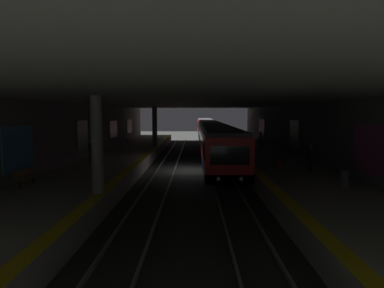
# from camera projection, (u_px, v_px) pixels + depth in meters

# --- Properties ---
(ground_plane) EXTENTS (120.00, 120.00, 0.00)m
(ground_plane) POSITION_uv_depth(u_px,v_px,m) (192.00, 171.00, 27.93)
(ground_plane) COLOR #2D302D
(track_left) EXTENTS (60.00, 1.53, 0.16)m
(track_left) POSITION_uv_depth(u_px,v_px,m) (219.00, 170.00, 27.90)
(track_left) COLOR gray
(track_left) RESTS_ON ground
(track_right) EXTENTS (60.00, 1.53, 0.16)m
(track_right) POSITION_uv_depth(u_px,v_px,m) (166.00, 170.00, 27.95)
(track_right) COLOR gray
(track_right) RESTS_ON ground
(platform_left) EXTENTS (60.00, 5.30, 1.06)m
(platform_left) POSITION_uv_depth(u_px,v_px,m) (271.00, 164.00, 27.82)
(platform_left) COLOR #A8A59E
(platform_left) RESTS_ON ground
(platform_right) EXTENTS (60.00, 5.30, 1.06)m
(platform_right) POSITION_uv_depth(u_px,v_px,m) (114.00, 164.00, 27.95)
(platform_right) COLOR #A8A59E
(platform_right) RESTS_ON ground
(wall_left) EXTENTS (60.00, 0.56, 5.60)m
(wall_left) POSITION_uv_depth(u_px,v_px,m) (306.00, 137.00, 27.60)
(wall_left) COLOR slate
(wall_left) RESTS_ON ground
(wall_right) EXTENTS (60.00, 0.56, 5.60)m
(wall_right) POSITION_uv_depth(u_px,v_px,m) (79.00, 137.00, 27.81)
(wall_right) COLOR slate
(wall_right) RESTS_ON ground
(ceiling_slab) EXTENTS (60.00, 19.40, 0.40)m
(ceiling_slab) POSITION_uv_depth(u_px,v_px,m) (192.00, 101.00, 27.40)
(ceiling_slab) COLOR beige
(ceiling_slab) RESTS_ON wall_left
(pillar_near) EXTENTS (0.56, 0.56, 4.55)m
(pillar_near) POSITION_uv_depth(u_px,v_px,m) (97.00, 145.00, 15.55)
(pillar_near) COLOR gray
(pillar_near) RESTS_ON platform_right
(pillar_far) EXTENTS (0.56, 0.56, 4.55)m
(pillar_far) POSITION_uv_depth(u_px,v_px,m) (155.00, 126.00, 37.75)
(pillar_far) COLOR gray
(pillar_far) RESTS_ON platform_right
(metro_train) EXTENTS (56.97, 2.83, 3.49)m
(metro_train) POSITION_uv_depth(u_px,v_px,m) (209.00, 133.00, 47.28)
(metro_train) COLOR red
(metro_train) RESTS_ON track_left
(bench_left_near) EXTENTS (1.70, 0.47, 0.86)m
(bench_left_near) POSITION_uv_depth(u_px,v_px,m) (279.00, 146.00, 33.17)
(bench_left_near) COLOR #262628
(bench_left_near) RESTS_ON platform_left
(bench_left_mid) EXTENTS (1.70, 0.47, 0.86)m
(bench_left_mid) POSITION_uv_depth(u_px,v_px,m) (259.00, 138.00, 43.62)
(bench_left_mid) COLOR #262628
(bench_left_mid) RESTS_ON platform_left
(bench_right_near) EXTENTS (1.70, 0.47, 0.86)m
(bench_right_near) POSITION_uv_depth(u_px,v_px,m) (25.00, 176.00, 17.15)
(bench_right_near) COLOR #262628
(bench_right_near) RESTS_ON platform_right
(bench_right_mid) EXTENTS (1.70, 0.47, 0.86)m
(bench_right_mid) POSITION_uv_depth(u_px,v_px,m) (127.00, 138.00, 43.15)
(bench_right_mid) COLOR #262628
(bench_right_mid) RESTS_ON platform_right
(person_waiting_near) EXTENTS (0.60, 0.24, 1.76)m
(person_waiting_near) POSITION_uv_depth(u_px,v_px,m) (311.00, 157.00, 21.19)
(person_waiting_near) COLOR black
(person_waiting_near) RESTS_ON platform_left
(person_walking_mid) EXTENTS (0.60, 0.23, 1.70)m
(person_walking_mid) POSITION_uv_depth(u_px,v_px,m) (261.00, 137.00, 38.82)
(person_walking_mid) COLOR #3B3B3B
(person_walking_mid) RESTS_ON platform_left
(person_standing_far) EXTENTS (0.60, 0.23, 1.66)m
(person_standing_far) POSITION_uv_depth(u_px,v_px,m) (91.00, 150.00, 25.77)
(person_standing_far) COLOR #333333
(person_standing_far) RESTS_ON platform_right
(suitcase_rolling) EXTENTS (0.35, 0.22, 1.01)m
(suitcase_rolling) POSITION_uv_depth(u_px,v_px,m) (278.00, 164.00, 22.30)
(suitcase_rolling) COLOR maroon
(suitcase_rolling) RESTS_ON platform_left
(backpack_on_floor) EXTENTS (0.30, 0.20, 0.40)m
(backpack_on_floor) POSITION_uv_depth(u_px,v_px,m) (262.00, 145.00, 36.85)
(backpack_on_floor) COLOR black
(backpack_on_floor) RESTS_ON platform_left
(trash_bin) EXTENTS (0.44, 0.44, 0.85)m
(trash_bin) POSITION_uv_depth(u_px,v_px,m) (344.00, 179.00, 16.93)
(trash_bin) COLOR #595B5E
(trash_bin) RESTS_ON platform_left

